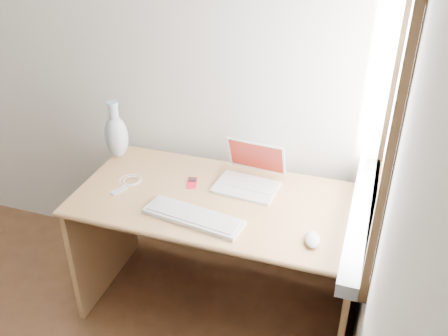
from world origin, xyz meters
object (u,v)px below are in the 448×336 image
(desk, at_px, (223,223))
(external_keyboard, at_px, (193,217))
(laptop, at_px, (248,176))
(vase, at_px, (116,135))

(desk, relative_size, external_keyboard, 2.84)
(laptop, distance_m, vase, 0.75)
(desk, distance_m, vase, 0.73)
(external_keyboard, relative_size, vase, 1.49)
(laptop, distance_m, external_keyboard, 0.38)
(external_keyboard, height_order, vase, vase)
(laptop, bearing_deg, desk, -137.19)
(vase, bearing_deg, external_keyboard, -34.11)
(desk, distance_m, laptop, 0.28)
(laptop, height_order, external_keyboard, laptop)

